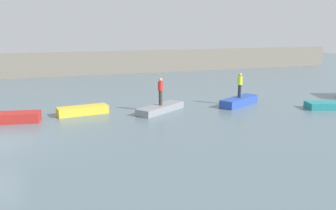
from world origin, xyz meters
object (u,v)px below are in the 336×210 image
(rowboat_blue, at_px, (239,101))
(rowboat_teal, at_px, (336,105))
(rowboat_yellow, at_px, (83,110))
(rowboat_red, at_px, (15,117))
(person_red_shirt, at_px, (160,90))
(person_hiviz_shirt, at_px, (240,84))
(rowboat_grey, at_px, (161,108))

(rowboat_blue, relative_size, rowboat_teal, 0.91)
(rowboat_blue, bearing_deg, rowboat_yellow, 145.74)
(rowboat_red, relative_size, person_red_shirt, 1.54)
(rowboat_red, xyz_separation_m, person_hiviz_shirt, (13.92, -0.34, 1.16))
(person_hiviz_shirt, bearing_deg, rowboat_grey, -179.74)
(rowboat_yellow, height_order, person_hiviz_shirt, person_hiviz_shirt)
(rowboat_yellow, xyz_separation_m, rowboat_grey, (4.60, -0.96, -0.04))
(rowboat_blue, xyz_separation_m, person_red_shirt, (-5.59, -0.02, 1.10))
(rowboat_yellow, xyz_separation_m, person_hiviz_shirt, (10.19, -0.93, 1.18))
(rowboat_yellow, bearing_deg, person_hiviz_shirt, -11.89)
(rowboat_yellow, relative_size, rowboat_teal, 0.78)
(rowboat_red, xyz_separation_m, rowboat_yellow, (3.73, 0.59, -0.03))
(rowboat_blue, distance_m, person_red_shirt, 5.70)
(rowboat_red, relative_size, rowboat_grey, 0.71)
(rowboat_red, distance_m, rowboat_grey, 8.33)
(rowboat_yellow, xyz_separation_m, person_red_shirt, (4.60, -0.96, 1.11))
(rowboat_grey, xyz_separation_m, person_red_shirt, (0.00, 0.00, 1.15))
(rowboat_yellow, relative_size, rowboat_blue, 0.86)
(rowboat_red, distance_m, person_hiviz_shirt, 13.97)
(rowboat_red, height_order, person_red_shirt, person_red_shirt)
(rowboat_teal, xyz_separation_m, person_hiviz_shirt, (-5.28, 3.11, 1.22))
(person_hiviz_shirt, bearing_deg, rowboat_teal, -30.49)
(rowboat_teal, height_order, person_hiviz_shirt, person_hiviz_shirt)
(rowboat_blue, bearing_deg, rowboat_teal, -59.52)
(rowboat_grey, distance_m, person_red_shirt, 1.15)
(rowboat_blue, bearing_deg, rowboat_red, 149.57)
(rowboat_red, bearing_deg, rowboat_yellow, 20.16)
(rowboat_red, xyz_separation_m, person_red_shirt, (8.33, -0.36, 1.09))
(rowboat_teal, distance_m, person_red_shirt, 11.36)
(rowboat_grey, relative_size, person_hiviz_shirt, 2.25)
(rowboat_grey, height_order, person_hiviz_shirt, person_hiviz_shirt)
(rowboat_blue, height_order, person_red_shirt, person_red_shirt)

